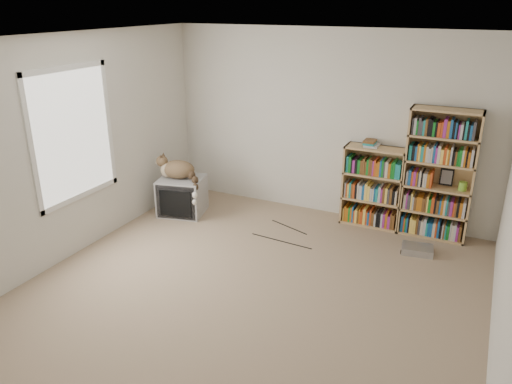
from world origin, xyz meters
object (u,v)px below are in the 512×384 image
at_px(crt_tv, 182,196).
at_px(bookcase_tall, 439,177).
at_px(cat, 180,173).
at_px(bookcase_short, 373,189).
at_px(dvd_player, 417,249).

distance_m(crt_tv, bookcase_tall, 3.39).
xyz_separation_m(crt_tv, cat, (0.02, -0.04, 0.35)).
xyz_separation_m(crt_tv, bookcase_short, (2.47, 0.78, 0.23)).
relative_size(bookcase_tall, dvd_player, 4.53).
distance_m(crt_tv, dvd_player, 3.19).
bearing_deg(dvd_player, crt_tv, 175.77).
distance_m(crt_tv, bookcase_short, 2.60).
bearing_deg(bookcase_short, crt_tv, -162.39).
relative_size(crt_tv, bookcase_short, 0.66).
bearing_deg(cat, crt_tv, 98.80).
height_order(crt_tv, bookcase_tall, bookcase_tall).
distance_m(bookcase_tall, dvd_player, 0.94).
distance_m(cat, bookcase_tall, 3.34).
relative_size(bookcase_tall, bookcase_short, 1.53).
height_order(bookcase_tall, bookcase_short, bookcase_tall).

